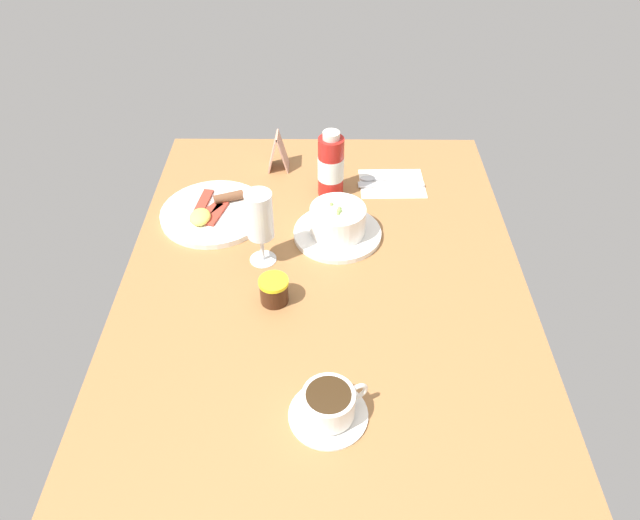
{
  "coord_description": "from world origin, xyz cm",
  "views": [
    {
      "loc": [
        -89.48,
        0.44,
        84.18
      ],
      "look_at": [
        -2.47,
        1.17,
        6.03
      ],
      "focal_mm": 32.79,
      "sensor_mm": 36.0,
      "label": 1
    }
  ],
  "objects_px": {
    "wine_glass": "(262,218)",
    "jam_jar": "(276,290)",
    "coffee_cup": "(332,405)",
    "menu_card": "(280,151)",
    "porridge_bowl": "(340,223)",
    "breakfast_plate": "(215,212)",
    "sauce_bottle_red": "(333,166)",
    "cutlery_setting": "(392,183)"
  },
  "relations": [
    {
      "from": "porridge_bowl",
      "to": "menu_card",
      "type": "bearing_deg",
      "value": 28.33
    },
    {
      "from": "wine_glass",
      "to": "jam_jar",
      "type": "relative_size",
      "value": 2.91
    },
    {
      "from": "wine_glass",
      "to": "breakfast_plate",
      "type": "relative_size",
      "value": 0.69
    },
    {
      "from": "jam_jar",
      "to": "porridge_bowl",
      "type": "bearing_deg",
      "value": -32.08
    },
    {
      "from": "coffee_cup",
      "to": "menu_card",
      "type": "height_order",
      "value": "menu_card"
    },
    {
      "from": "wine_glass",
      "to": "breakfast_plate",
      "type": "xyz_separation_m",
      "value": [
        0.15,
        0.13,
        -0.1
      ]
    },
    {
      "from": "wine_glass",
      "to": "jam_jar",
      "type": "distance_m",
      "value": 0.15
    },
    {
      "from": "coffee_cup",
      "to": "jam_jar",
      "type": "relative_size",
      "value": 2.24
    },
    {
      "from": "sauce_bottle_red",
      "to": "menu_card",
      "type": "distance_m",
      "value": 0.18
    },
    {
      "from": "menu_card",
      "to": "porridge_bowl",
      "type": "bearing_deg",
      "value": -151.67
    },
    {
      "from": "cutlery_setting",
      "to": "wine_glass",
      "type": "distance_m",
      "value": 0.43
    },
    {
      "from": "porridge_bowl",
      "to": "breakfast_plate",
      "type": "distance_m",
      "value": 0.3
    },
    {
      "from": "porridge_bowl",
      "to": "jam_jar",
      "type": "distance_m",
      "value": 0.24
    },
    {
      "from": "jam_jar",
      "to": "sauce_bottle_red",
      "type": "xyz_separation_m",
      "value": [
        0.37,
        -0.11,
        0.05
      ]
    },
    {
      "from": "sauce_bottle_red",
      "to": "breakfast_plate",
      "type": "distance_m",
      "value": 0.3
    },
    {
      "from": "porridge_bowl",
      "to": "breakfast_plate",
      "type": "bearing_deg",
      "value": 76.21
    },
    {
      "from": "porridge_bowl",
      "to": "cutlery_setting",
      "type": "distance_m",
      "value": 0.25
    },
    {
      "from": "menu_card",
      "to": "wine_glass",
      "type": "bearing_deg",
      "value": 178.15
    },
    {
      "from": "coffee_cup",
      "to": "porridge_bowl",
      "type": "bearing_deg",
      "value": -2.53
    },
    {
      "from": "coffee_cup",
      "to": "menu_card",
      "type": "relative_size",
      "value": 1.34
    },
    {
      "from": "jam_jar",
      "to": "menu_card",
      "type": "height_order",
      "value": "menu_card"
    },
    {
      "from": "porridge_bowl",
      "to": "sauce_bottle_red",
      "type": "relative_size",
      "value": 1.18
    },
    {
      "from": "breakfast_plate",
      "to": "coffee_cup",
      "type": "bearing_deg",
      "value": -153.58
    },
    {
      "from": "coffee_cup",
      "to": "sauce_bottle_red",
      "type": "xyz_separation_m",
      "value": [
        0.64,
        -0.01,
        0.05
      ]
    },
    {
      "from": "cutlery_setting",
      "to": "breakfast_plate",
      "type": "relative_size",
      "value": 0.67
    },
    {
      "from": "cutlery_setting",
      "to": "breakfast_plate",
      "type": "bearing_deg",
      "value": 107.67
    },
    {
      "from": "porridge_bowl",
      "to": "menu_card",
      "type": "xyz_separation_m",
      "value": [
        0.28,
        0.15,
        0.01
      ]
    },
    {
      "from": "menu_card",
      "to": "sauce_bottle_red",
      "type": "bearing_deg",
      "value": -129.51
    },
    {
      "from": "menu_card",
      "to": "breakfast_plate",
      "type": "bearing_deg",
      "value": 145.78
    },
    {
      "from": "breakfast_plate",
      "to": "menu_card",
      "type": "distance_m",
      "value": 0.25
    },
    {
      "from": "cutlery_setting",
      "to": "menu_card",
      "type": "distance_m",
      "value": 0.3
    },
    {
      "from": "menu_card",
      "to": "cutlery_setting",
      "type": "bearing_deg",
      "value": -103.92
    },
    {
      "from": "porridge_bowl",
      "to": "sauce_bottle_red",
      "type": "height_order",
      "value": "sauce_bottle_red"
    },
    {
      "from": "porridge_bowl",
      "to": "menu_card",
      "type": "height_order",
      "value": "menu_card"
    },
    {
      "from": "porridge_bowl",
      "to": "breakfast_plate",
      "type": "xyz_separation_m",
      "value": [
        0.07,
        0.29,
        -0.03
      ]
    },
    {
      "from": "wine_glass",
      "to": "sauce_bottle_red",
      "type": "xyz_separation_m",
      "value": [
        0.25,
        -0.15,
        -0.03
      ]
    },
    {
      "from": "wine_glass",
      "to": "jam_jar",
      "type": "height_order",
      "value": "wine_glass"
    },
    {
      "from": "jam_jar",
      "to": "cutlery_setting",
      "type": "bearing_deg",
      "value": -32.7
    },
    {
      "from": "coffee_cup",
      "to": "menu_card",
      "type": "xyz_separation_m",
      "value": [
        0.75,
        0.13,
        0.02
      ]
    },
    {
      "from": "wine_glass",
      "to": "porridge_bowl",
      "type": "bearing_deg",
      "value": -62.74
    },
    {
      "from": "porridge_bowl",
      "to": "menu_card",
      "type": "distance_m",
      "value": 0.32
    },
    {
      "from": "wine_glass",
      "to": "menu_card",
      "type": "height_order",
      "value": "wine_glass"
    }
  ]
}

